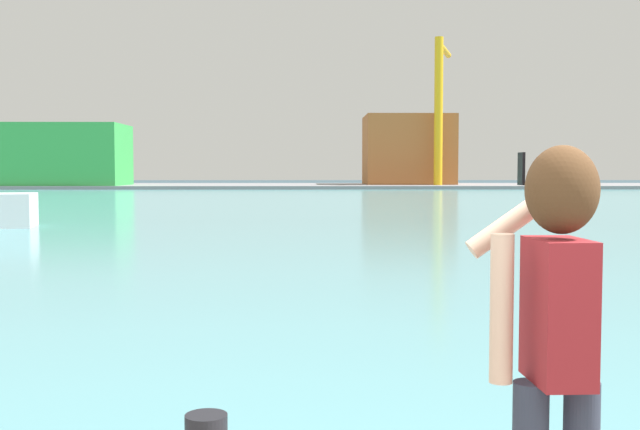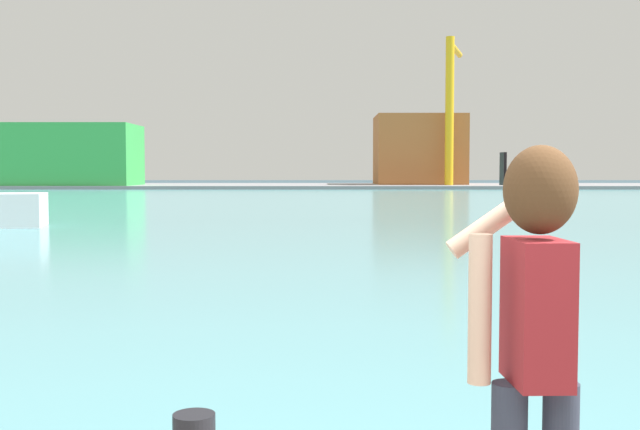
{
  "view_description": "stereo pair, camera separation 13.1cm",
  "coord_description": "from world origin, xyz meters",
  "px_view_note": "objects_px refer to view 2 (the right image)",
  "views": [
    {
      "loc": [
        -0.91,
        -2.44,
        2.17
      ],
      "look_at": [
        -0.75,
        7.94,
        1.56
      ],
      "focal_mm": 43.39,
      "sensor_mm": 36.0,
      "label": 1
    },
    {
      "loc": [
        -0.78,
        -2.45,
        2.17
      ],
      "look_at": [
        -0.75,
        7.94,
        1.56
      ],
      "focal_mm": 43.39,
      "sensor_mm": 36.0,
      "label": 2
    }
  ],
  "objects_px": {
    "warehouse_right": "(417,150)",
    "port_crane": "(449,98)",
    "person_photographer": "(531,320)",
    "warehouse_left": "(69,155)"
  },
  "relations": [
    {
      "from": "person_photographer",
      "to": "port_crane",
      "type": "xyz_separation_m",
      "value": [
        14.47,
        87.93,
        8.99
      ]
    },
    {
      "from": "warehouse_right",
      "to": "person_photographer",
      "type": "bearing_deg",
      "value": -97.01
    },
    {
      "from": "warehouse_right",
      "to": "port_crane",
      "type": "distance_m",
      "value": 8.61
    },
    {
      "from": "person_photographer",
      "to": "warehouse_left",
      "type": "distance_m",
      "value": 91.75
    },
    {
      "from": "warehouse_left",
      "to": "warehouse_right",
      "type": "bearing_deg",
      "value": 9.13
    },
    {
      "from": "person_photographer",
      "to": "port_crane",
      "type": "height_order",
      "value": "port_crane"
    },
    {
      "from": "person_photographer",
      "to": "warehouse_right",
      "type": "height_order",
      "value": "warehouse_right"
    },
    {
      "from": "person_photographer",
      "to": "warehouse_right",
      "type": "bearing_deg",
      "value": -8.91
    },
    {
      "from": "warehouse_left",
      "to": "port_crane",
      "type": "bearing_deg",
      "value": 1.48
    },
    {
      "from": "warehouse_left",
      "to": "port_crane",
      "type": "distance_m",
      "value": 44.65
    }
  ]
}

